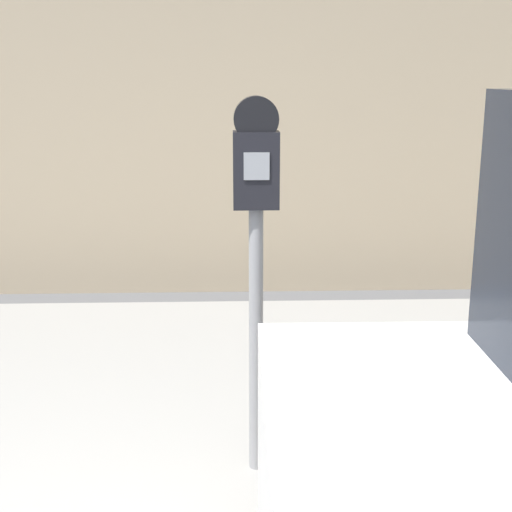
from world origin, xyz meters
name	(u,v)px	position (x,y,z in m)	size (l,w,h in m)	color
sidewalk	(161,388)	(0.00, 2.20, 0.06)	(24.00, 2.80, 0.12)	#9E9B96
parking_meter	(256,213)	(0.51, 1.25, 1.25)	(0.18, 0.13, 1.59)	gray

